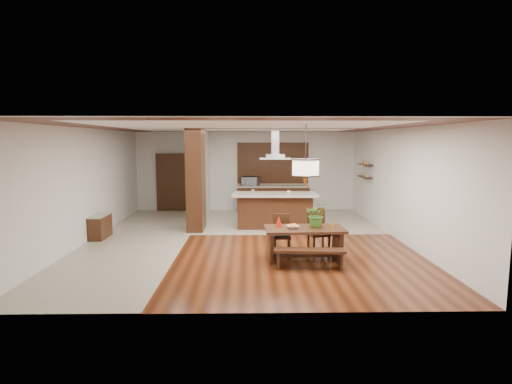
{
  "coord_description": "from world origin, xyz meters",
  "views": [
    {
      "loc": [
        0.11,
        -10.18,
        2.55
      ],
      "look_at": [
        0.3,
        0.0,
        1.25
      ],
      "focal_mm": 28.0,
      "sensor_mm": 36.0,
      "label": 1
    }
  ],
  "objects_px": {
    "hallway_console": "(100,227)",
    "kitchen_island": "(275,210)",
    "dining_bench": "(309,259)",
    "fruit_bowl": "(293,227)",
    "dining_table": "(304,236)",
    "island_cup": "(289,192)",
    "dining_chair_left": "(282,234)",
    "dining_chair_right": "(319,231)",
    "microwave": "(251,181)",
    "foliage_plant": "(317,215)",
    "range_hood": "(275,144)",
    "pendant_lantern": "(306,156)"
  },
  "relations": [
    {
      "from": "hallway_console",
      "to": "kitchen_island",
      "type": "height_order",
      "value": "kitchen_island"
    },
    {
      "from": "dining_bench",
      "to": "fruit_bowl",
      "type": "bearing_deg",
      "value": 116.64
    },
    {
      "from": "hallway_console",
      "to": "dining_table",
      "type": "xyz_separation_m",
      "value": [
        5.12,
        -2.01,
        0.2
      ]
    },
    {
      "from": "hallway_console",
      "to": "island_cup",
      "type": "distance_m",
      "value": 5.26
    },
    {
      "from": "dining_bench",
      "to": "island_cup",
      "type": "height_order",
      "value": "island_cup"
    },
    {
      "from": "fruit_bowl",
      "to": "kitchen_island",
      "type": "xyz_separation_m",
      "value": [
        -0.17,
        3.33,
        -0.21
      ]
    },
    {
      "from": "dining_bench",
      "to": "dining_chair_left",
      "type": "bearing_deg",
      "value": 112.6
    },
    {
      "from": "dining_table",
      "to": "kitchen_island",
      "type": "xyz_separation_m",
      "value": [
        -0.43,
        3.27,
        0.01
      ]
    },
    {
      "from": "kitchen_island",
      "to": "island_cup",
      "type": "xyz_separation_m",
      "value": [
        0.4,
        -0.13,
        0.55
      ]
    },
    {
      "from": "dining_bench",
      "to": "dining_table",
      "type": "bearing_deg",
      "value": 92.04
    },
    {
      "from": "dining_chair_right",
      "to": "fruit_bowl",
      "type": "relative_size",
      "value": 4.06
    },
    {
      "from": "fruit_bowl",
      "to": "dining_bench",
      "type": "bearing_deg",
      "value": -63.36
    },
    {
      "from": "island_cup",
      "to": "kitchen_island",
      "type": "bearing_deg",
      "value": 161.55
    },
    {
      "from": "hallway_console",
      "to": "microwave",
      "type": "relative_size",
      "value": 1.53
    },
    {
      "from": "foliage_plant",
      "to": "microwave",
      "type": "height_order",
      "value": "microwave"
    },
    {
      "from": "foliage_plant",
      "to": "hallway_console",
      "type": "bearing_deg",
      "value": 160.39
    },
    {
      "from": "kitchen_island",
      "to": "hallway_console",
      "type": "bearing_deg",
      "value": -163.69
    },
    {
      "from": "kitchen_island",
      "to": "dining_chair_right",
      "type": "bearing_deg",
      "value": -71.84
    },
    {
      "from": "dining_bench",
      "to": "fruit_bowl",
      "type": "xyz_separation_m",
      "value": [
        -0.28,
        0.56,
        0.53
      ]
    },
    {
      "from": "dining_chair_left",
      "to": "range_hood",
      "type": "bearing_deg",
      "value": 90.13
    },
    {
      "from": "dining_bench",
      "to": "pendant_lantern",
      "type": "height_order",
      "value": "pendant_lantern"
    },
    {
      "from": "range_hood",
      "to": "dining_chair_left",
      "type": "bearing_deg",
      "value": -90.29
    },
    {
      "from": "pendant_lantern",
      "to": "range_hood",
      "type": "bearing_deg",
      "value": 97.43
    },
    {
      "from": "pendant_lantern",
      "to": "island_cup",
      "type": "height_order",
      "value": "pendant_lantern"
    },
    {
      "from": "dining_chair_left",
      "to": "dining_chair_right",
      "type": "relative_size",
      "value": 0.88
    },
    {
      "from": "dining_chair_right",
      "to": "foliage_plant",
      "type": "xyz_separation_m",
      "value": [
        -0.13,
        -0.44,
        0.47
      ]
    },
    {
      "from": "dining_bench",
      "to": "kitchen_island",
      "type": "xyz_separation_m",
      "value": [
        -0.45,
        3.88,
        0.33
      ]
    },
    {
      "from": "dining_bench",
      "to": "foliage_plant",
      "type": "distance_m",
      "value": 1.08
    },
    {
      "from": "hallway_console",
      "to": "range_hood",
      "type": "xyz_separation_m",
      "value": [
        4.69,
        1.26,
        2.15
      ]
    },
    {
      "from": "dining_chair_left",
      "to": "kitchen_island",
      "type": "distance_m",
      "value": 2.77
    },
    {
      "from": "dining_chair_left",
      "to": "hallway_console",
      "type": "bearing_deg",
      "value": 162.5
    },
    {
      "from": "foliage_plant",
      "to": "fruit_bowl",
      "type": "height_order",
      "value": "foliage_plant"
    },
    {
      "from": "fruit_bowl",
      "to": "range_hood",
      "type": "bearing_deg",
      "value": 92.91
    },
    {
      "from": "hallway_console",
      "to": "dining_table",
      "type": "relative_size",
      "value": 0.51
    },
    {
      "from": "kitchen_island",
      "to": "microwave",
      "type": "bearing_deg",
      "value": 105.56
    },
    {
      "from": "dining_table",
      "to": "kitchen_island",
      "type": "distance_m",
      "value": 3.3
    },
    {
      "from": "dining_table",
      "to": "range_hood",
      "type": "distance_m",
      "value": 3.84
    },
    {
      "from": "kitchen_island",
      "to": "microwave",
      "type": "distance_m",
      "value": 2.91
    },
    {
      "from": "hallway_console",
      "to": "foliage_plant",
      "type": "relative_size",
      "value": 1.63
    },
    {
      "from": "island_cup",
      "to": "dining_chair_right",
      "type": "bearing_deg",
      "value": -80.52
    },
    {
      "from": "hallway_console",
      "to": "dining_bench",
      "type": "relative_size",
      "value": 0.62
    },
    {
      "from": "dining_chair_left",
      "to": "microwave",
      "type": "relative_size",
      "value": 1.55
    },
    {
      "from": "island_cup",
      "to": "dining_bench",
      "type": "bearing_deg",
      "value": -89.18
    },
    {
      "from": "microwave",
      "to": "dining_table",
      "type": "bearing_deg",
      "value": -60.22
    },
    {
      "from": "foliage_plant",
      "to": "range_hood",
      "type": "relative_size",
      "value": 0.6
    },
    {
      "from": "pendant_lantern",
      "to": "foliage_plant",
      "type": "xyz_separation_m",
      "value": [
        0.28,
        0.09,
        -1.27
      ]
    },
    {
      "from": "dining_bench",
      "to": "kitchen_island",
      "type": "bearing_deg",
      "value": 96.59
    },
    {
      "from": "dining_bench",
      "to": "foliage_plant",
      "type": "bearing_deg",
      "value": 70.08
    },
    {
      "from": "hallway_console",
      "to": "microwave",
      "type": "distance_m",
      "value": 5.72
    },
    {
      "from": "dining_bench",
      "to": "fruit_bowl",
      "type": "height_order",
      "value": "fruit_bowl"
    }
  ]
}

